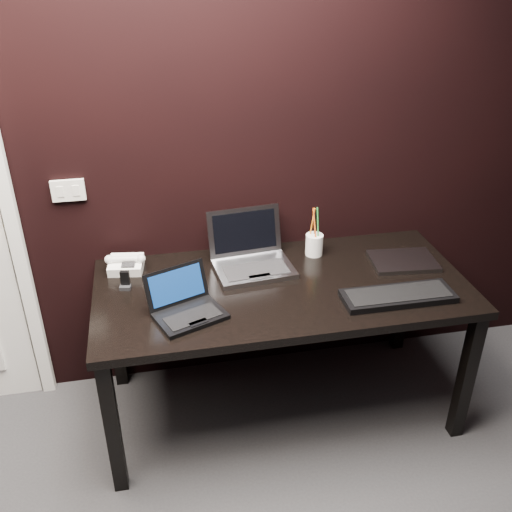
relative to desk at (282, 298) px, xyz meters
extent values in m
plane|color=black|center=(-0.30, 0.40, 0.64)|extent=(4.00, 0.00, 4.00)
cube|color=white|center=(-1.18, 0.37, 0.36)|extent=(0.06, 0.05, 2.11)
cube|color=silver|center=(-0.92, 0.39, 0.46)|extent=(0.15, 0.02, 0.10)
cube|color=silver|center=(-0.95, 0.38, 0.46)|extent=(0.03, 0.01, 0.05)
cube|color=silver|center=(-0.88, 0.38, 0.46)|extent=(0.03, 0.01, 0.05)
cube|color=black|center=(0.00, 0.00, 0.06)|extent=(1.70, 0.80, 0.04)
cube|color=black|center=(-0.80, -0.35, -0.31)|extent=(0.06, 0.06, 0.70)
cube|color=black|center=(0.80, -0.35, -0.31)|extent=(0.06, 0.06, 0.70)
cube|color=black|center=(-0.80, 0.35, -0.31)|extent=(0.06, 0.06, 0.70)
cube|color=black|center=(0.80, 0.35, -0.31)|extent=(0.06, 0.06, 0.70)
cube|color=black|center=(-0.44, -0.18, 0.09)|extent=(0.33, 0.28, 0.02)
cube|color=black|center=(-0.43, -0.21, 0.10)|extent=(0.25, 0.18, 0.00)
cube|color=black|center=(-0.41, -0.25, 0.10)|extent=(0.08, 0.06, 0.00)
cube|color=black|center=(-0.48, -0.07, 0.18)|extent=(0.28, 0.16, 0.16)
cube|color=#0B2352|center=(-0.48, -0.08, 0.18)|extent=(0.24, 0.13, 0.13)
cube|color=#9E9EA3|center=(-0.10, 0.14, 0.09)|extent=(0.39, 0.30, 0.03)
cube|color=black|center=(-0.10, 0.11, 0.10)|extent=(0.31, 0.17, 0.00)
cube|color=gray|center=(-0.09, 0.04, 0.10)|extent=(0.10, 0.05, 0.00)
cube|color=gray|center=(-0.12, 0.30, 0.21)|extent=(0.37, 0.10, 0.23)
cube|color=black|center=(-0.12, 0.29, 0.22)|extent=(0.31, 0.08, 0.18)
cube|color=black|center=(0.47, -0.22, 0.09)|extent=(0.50, 0.17, 0.03)
cube|color=black|center=(0.47, -0.22, 0.11)|extent=(0.45, 0.14, 0.00)
cube|color=gray|center=(0.62, 0.07, 0.09)|extent=(0.33, 0.25, 0.02)
cube|color=white|center=(-0.70, 0.27, 0.10)|extent=(0.18, 0.17, 0.07)
cylinder|color=silver|center=(-0.70, 0.26, 0.14)|extent=(0.15, 0.05, 0.03)
sphere|color=silver|center=(-0.77, 0.27, 0.14)|extent=(0.05, 0.05, 0.04)
sphere|color=silver|center=(-0.63, 0.25, 0.14)|extent=(0.05, 0.05, 0.04)
cube|color=black|center=(-0.69, 0.23, 0.13)|extent=(0.07, 0.05, 0.01)
cube|color=black|center=(-0.70, 0.11, 0.12)|extent=(0.04, 0.03, 0.08)
cube|color=black|center=(-0.70, 0.10, 0.09)|extent=(0.05, 0.04, 0.02)
cylinder|color=white|center=(0.22, 0.25, 0.13)|extent=(0.09, 0.09, 0.11)
cylinder|color=orange|center=(0.21, 0.26, 0.25)|extent=(0.02, 0.03, 0.16)
cylinder|color=#258A35|center=(0.23, 0.24, 0.25)|extent=(0.02, 0.03, 0.16)
cylinder|color=black|center=(0.23, 0.26, 0.25)|extent=(0.01, 0.02, 0.16)
cylinder|color=#EA5816|center=(0.22, 0.24, 0.25)|extent=(0.02, 0.04, 0.16)
camera|label=1|loc=(-0.55, -2.15, 1.46)|focal=40.00mm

